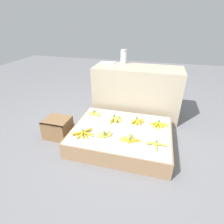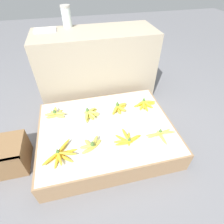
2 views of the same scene
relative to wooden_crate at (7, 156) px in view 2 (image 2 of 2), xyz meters
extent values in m
plane|color=slate|center=(0.90, 0.06, -0.13)|extent=(10.00, 10.00, 0.00)
cube|color=#997551|center=(0.90, 0.06, -0.03)|extent=(1.26, 0.96, 0.22)
cube|color=silver|center=(0.90, 0.06, 0.08)|extent=(1.22, 0.93, 0.00)
cube|color=tan|center=(0.96, 0.91, 0.28)|extent=(1.37, 0.54, 0.82)
cube|color=olive|center=(0.00, 0.00, 0.00)|extent=(0.33, 0.31, 0.27)
ellipsoid|color=gold|center=(0.41, -0.19, 0.10)|extent=(0.15, 0.11, 0.02)
ellipsoid|color=gold|center=(0.45, -0.21, 0.10)|extent=(0.06, 0.17, 0.02)
ellipsoid|color=gold|center=(0.50, -0.20, 0.10)|extent=(0.14, 0.13, 0.02)
ellipsoid|color=gold|center=(0.52, -0.16, 0.10)|extent=(0.17, 0.04, 0.02)
ellipsoid|color=gold|center=(0.48, -0.13, 0.10)|extent=(0.11, 0.15, 0.02)
ellipsoid|color=gold|center=(0.40, -0.20, 0.12)|extent=(0.15, 0.12, 0.02)
ellipsoid|color=gold|center=(0.47, -0.21, 0.12)|extent=(0.06, 0.17, 0.02)
ellipsoid|color=gold|center=(0.52, -0.18, 0.12)|extent=(0.17, 0.08, 0.02)
ellipsoid|color=gold|center=(0.50, -0.11, 0.12)|extent=(0.12, 0.15, 0.02)
cone|color=#4C7533|center=(0.46, -0.16, 0.15)|extent=(0.03, 0.03, 0.04)
ellipsoid|color=#DBCC4C|center=(0.77, -0.13, 0.10)|extent=(0.11, 0.10, 0.03)
ellipsoid|color=#DBCC4C|center=(0.71, -0.12, 0.10)|extent=(0.08, 0.12, 0.03)
ellipsoid|color=#DBCC4C|center=(0.70, -0.18, 0.10)|extent=(0.12, 0.07, 0.03)
ellipsoid|color=#DBCC4C|center=(0.76, -0.12, 0.13)|extent=(0.09, 0.12, 0.03)
ellipsoid|color=#DBCC4C|center=(0.69, -0.16, 0.13)|extent=(0.12, 0.03, 0.03)
cone|color=#4C7533|center=(0.74, -0.17, 0.17)|extent=(0.04, 0.04, 0.05)
ellipsoid|color=gold|center=(1.10, -0.15, 0.10)|extent=(0.15, 0.08, 0.02)
ellipsoid|color=gold|center=(1.06, -0.14, 0.10)|extent=(0.07, 0.16, 0.02)
ellipsoid|color=gold|center=(1.00, -0.13, 0.10)|extent=(0.12, 0.13, 0.02)
ellipsoid|color=gold|center=(1.00, -0.18, 0.10)|extent=(0.16, 0.03, 0.02)
ellipsoid|color=gold|center=(1.08, -0.16, 0.12)|extent=(0.15, 0.08, 0.02)
ellipsoid|color=gold|center=(1.04, -0.11, 0.12)|extent=(0.04, 0.16, 0.02)
ellipsoid|color=gold|center=(0.99, -0.17, 0.12)|extent=(0.16, 0.04, 0.02)
cone|color=#4C7533|center=(1.04, -0.18, 0.15)|extent=(0.03, 0.03, 0.04)
ellipsoid|color=#DBCC4C|center=(1.30, -0.15, 0.10)|extent=(0.17, 0.04, 0.02)
ellipsoid|color=#DBCC4C|center=(1.34, -0.19, 0.10)|extent=(0.04, 0.17, 0.02)
ellipsoid|color=#DBCC4C|center=(1.38, -0.14, 0.10)|extent=(0.17, 0.07, 0.02)
ellipsoid|color=#DBCC4C|center=(1.29, -0.16, 0.12)|extent=(0.17, 0.07, 0.02)
ellipsoid|color=#DBCC4C|center=(1.39, -0.16, 0.12)|extent=(0.17, 0.06, 0.02)
cone|color=#4C7533|center=(1.34, -0.15, 0.15)|extent=(0.03, 0.03, 0.04)
ellipsoid|color=#DBCC4C|center=(0.47, 0.29, 0.10)|extent=(0.11, 0.07, 0.03)
ellipsoid|color=#DBCC4C|center=(0.46, 0.34, 0.10)|extent=(0.10, 0.10, 0.03)
ellipsoid|color=#DBCC4C|center=(0.41, 0.35, 0.10)|extent=(0.08, 0.11, 0.03)
ellipsoid|color=#DBCC4C|center=(0.40, 0.31, 0.10)|extent=(0.12, 0.04, 0.03)
ellipsoid|color=#DBCC4C|center=(0.48, 0.30, 0.13)|extent=(0.12, 0.06, 0.03)
ellipsoid|color=#DBCC4C|center=(0.43, 0.35, 0.13)|extent=(0.03, 0.11, 0.03)
ellipsoid|color=#DBCC4C|center=(0.39, 0.31, 0.13)|extent=(0.11, 0.03, 0.03)
cone|color=#4C7533|center=(0.43, 0.31, 0.17)|extent=(0.03, 0.03, 0.05)
ellipsoid|color=#DBCC4C|center=(0.74, 0.21, 0.10)|extent=(0.05, 0.14, 0.03)
ellipsoid|color=#DBCC4C|center=(0.76, 0.23, 0.10)|extent=(0.08, 0.14, 0.03)
ellipsoid|color=#DBCC4C|center=(0.79, 0.24, 0.10)|extent=(0.14, 0.08, 0.03)
ellipsoid|color=#DBCC4C|center=(0.79, 0.28, 0.10)|extent=(0.14, 0.09, 0.03)
ellipsoid|color=#DBCC4C|center=(0.74, 0.21, 0.13)|extent=(0.06, 0.14, 0.03)
ellipsoid|color=#DBCC4C|center=(0.77, 0.21, 0.13)|extent=(0.10, 0.13, 0.03)
ellipsoid|color=#DBCC4C|center=(0.79, 0.24, 0.13)|extent=(0.14, 0.09, 0.03)
ellipsoid|color=#DBCC4C|center=(0.78, 0.27, 0.13)|extent=(0.14, 0.08, 0.03)
cone|color=#4C7533|center=(0.75, 0.26, 0.17)|extent=(0.04, 0.04, 0.05)
ellipsoid|color=gold|center=(1.03, 0.24, 0.10)|extent=(0.10, 0.11, 0.03)
ellipsoid|color=gold|center=(1.06, 0.24, 0.10)|extent=(0.05, 0.12, 0.03)
ellipsoid|color=gold|center=(1.09, 0.25, 0.10)|extent=(0.12, 0.09, 0.03)
ellipsoid|color=gold|center=(1.10, 0.28, 0.10)|extent=(0.12, 0.06, 0.03)
ellipsoid|color=gold|center=(1.03, 0.24, 0.13)|extent=(0.09, 0.12, 0.03)
ellipsoid|color=gold|center=(1.08, 0.23, 0.13)|extent=(0.09, 0.12, 0.03)
ellipsoid|color=gold|center=(1.11, 0.28, 0.13)|extent=(0.12, 0.06, 0.03)
cone|color=#4C7533|center=(1.06, 0.27, 0.17)|extent=(0.04, 0.04, 0.05)
ellipsoid|color=yellow|center=(1.30, 0.28, 0.10)|extent=(0.14, 0.06, 0.03)
ellipsoid|color=yellow|center=(1.32, 0.25, 0.10)|extent=(0.10, 0.12, 0.03)
ellipsoid|color=yellow|center=(1.35, 0.22, 0.10)|extent=(0.03, 0.13, 0.03)
ellipsoid|color=yellow|center=(1.39, 0.25, 0.10)|extent=(0.11, 0.12, 0.03)
ellipsoid|color=yellow|center=(1.41, 0.28, 0.10)|extent=(0.14, 0.06, 0.03)
ellipsoid|color=yellow|center=(1.32, 0.27, 0.13)|extent=(0.13, 0.08, 0.03)
ellipsoid|color=yellow|center=(1.34, 0.24, 0.13)|extent=(0.07, 0.14, 0.03)
ellipsoid|color=yellow|center=(1.38, 0.24, 0.13)|extent=(0.08, 0.13, 0.03)
ellipsoid|color=yellow|center=(1.41, 0.27, 0.13)|extent=(0.14, 0.07, 0.03)
cone|color=#4C7533|center=(1.35, 0.29, 0.16)|extent=(0.03, 0.03, 0.04)
cylinder|color=silver|center=(0.69, 1.11, 0.78)|extent=(0.10, 0.10, 0.20)
cylinder|color=#B7B2A8|center=(0.69, 1.11, 0.89)|extent=(0.11, 0.11, 0.02)
cube|color=white|center=(0.45, 1.03, 0.69)|extent=(0.23, 0.15, 0.02)
camera|label=1|loc=(1.26, -1.78, 1.36)|focal=28.00mm
camera|label=2|loc=(0.69, -1.05, 1.29)|focal=28.00mm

